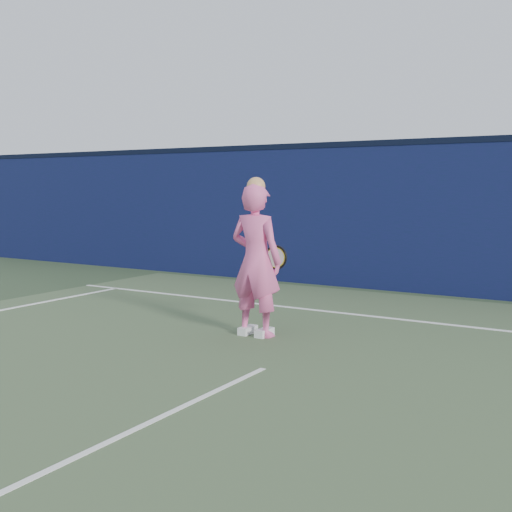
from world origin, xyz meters
The scene contains 7 objects.
ground centered at (0.00, 0.00, 0.00)m, with size 80.00×80.00×0.00m, color #304027.
court_surface centered at (0.00, -2.00, 0.00)m, with size 11.00×16.00×0.01m, color #3B4F32.
backstop_wall centered at (0.00, 6.50, 1.25)m, with size 24.00×0.40×2.50m, color #0D183A.
wall_cap centered at (0.00, 6.50, 2.55)m, with size 24.00×0.42×0.10m, color black.
player centered at (-0.82, 2.21, 0.92)m, with size 0.68×0.45×1.91m.
racket centered at (-0.81, 2.63, 0.91)m, with size 0.58×0.16×0.31m.
court_lines centered at (0.00, -0.33, 0.01)m, with size 11.00×12.04×0.01m.
Camera 1 is at (3.13, -4.31, 1.79)m, focal length 45.00 mm.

